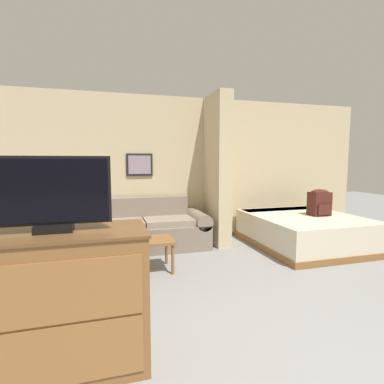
% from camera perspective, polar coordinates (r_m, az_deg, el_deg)
% --- Properties ---
extents(wall_back, '(7.39, 0.16, 2.60)m').
position_cam_1_polar(wall_back, '(5.56, -1.73, 4.29)').
color(wall_back, '#CCB78E').
rests_on(wall_back, ground_plane).
extents(wall_partition_pillar, '(0.24, 0.81, 2.60)m').
position_cam_1_polar(wall_partition_pillar, '(5.27, 4.81, 4.24)').
color(wall_partition_pillar, '#CCB78E').
rests_on(wall_partition_pillar, ground_plane).
extents(couch, '(2.14, 0.84, 0.83)m').
position_cam_1_polar(couch, '(5.07, -9.23, -7.22)').
color(couch, gray).
rests_on(couch, ground_plane).
extents(coffee_table, '(0.57, 0.49, 0.43)m').
position_cam_1_polar(coffee_table, '(4.04, -7.79, -9.73)').
color(coffee_table, brown).
rests_on(coffee_table, ground_plane).
extents(side_table, '(0.49, 0.49, 0.52)m').
position_cam_1_polar(side_table, '(5.01, -23.25, -6.15)').
color(side_table, brown).
rests_on(side_table, ground_plane).
extents(table_lamp, '(0.35, 0.35, 0.38)m').
position_cam_1_polar(table_lamp, '(4.96, -23.41, -2.43)').
color(table_lamp, tan).
rests_on(table_lamp, side_table).
extents(tv_dresser, '(1.22, 0.58, 0.99)m').
position_cam_1_polar(tv_dresser, '(2.37, -24.19, -18.58)').
color(tv_dresser, brown).
rests_on(tv_dresser, ground_plane).
extents(tv, '(0.75, 0.16, 0.51)m').
position_cam_1_polar(tv, '(2.18, -25.03, -0.45)').
color(tv, black).
rests_on(tv, tv_dresser).
extents(bed, '(1.71, 1.94, 0.53)m').
position_cam_1_polar(bed, '(5.54, 20.45, -6.82)').
color(bed, brown).
rests_on(bed, ground_plane).
extents(backpack, '(0.33, 0.27, 0.45)m').
position_cam_1_polar(backpack, '(5.55, 23.12, -1.75)').
color(backpack, '#471E19').
rests_on(backpack, bed).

